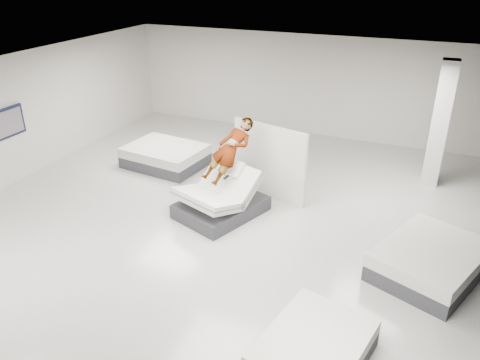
{
  "coord_description": "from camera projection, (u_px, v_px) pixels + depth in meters",
  "views": [
    {
      "loc": [
        3.75,
        -7.5,
        5.36
      ],
      "look_at": [
        0.21,
        0.85,
        1.0
      ],
      "focal_mm": 35.0,
      "sensor_mm": 36.0,
      "label": 1
    }
  ],
  "objects": [
    {
      "name": "flat_bed_left_far",
      "position": [
        165.0,
        156.0,
        13.12
      ],
      "size": [
        2.25,
        1.79,
        0.57
      ],
      "color": "#36373B",
      "rests_on": "floor"
    },
    {
      "name": "divider_panel",
      "position": [
        269.0,
        162.0,
        11.14
      ],
      "size": [
        1.98,
        0.63,
        1.84
      ],
      "primitive_type": "cube",
      "rotation": [
        0.0,
        0.0,
        -0.27
      ],
      "color": "silver",
      "rests_on": "floor"
    },
    {
      "name": "hero_bed",
      "position": [
        220.0,
        200.0,
        10.59
      ],
      "size": [
        1.97,
        2.25,
        1.21
      ],
      "color": "#36373B",
      "rests_on": "floor"
    },
    {
      "name": "room",
      "position": [
        213.0,
        168.0,
        9.17
      ],
      "size": [
        14.0,
        14.04,
        3.2
      ],
      "color": "beige",
      "rests_on": "ground"
    },
    {
      "name": "remote",
      "position": [
        226.0,
        177.0,
        10.15
      ],
      "size": [
        0.1,
        0.15,
        0.08
      ],
      "primitive_type": "cube",
      "rotation": [
        0.35,
        0.0,
        -0.35
      ],
      "color": "black",
      "rests_on": "person"
    },
    {
      "name": "flat_bed_right_near",
      "position": [
        314.0,
        350.0,
        6.71
      ],
      "size": [
        1.65,
        1.99,
        0.48
      ],
      "color": "#36373B",
      "rests_on": "floor"
    },
    {
      "name": "flat_bed_right_far",
      "position": [
        430.0,
        261.0,
        8.61
      ],
      "size": [
        2.24,
        2.53,
        0.58
      ],
      "color": "#36373B",
      "rests_on": "floor"
    },
    {
      "name": "wall_poster",
      "position": [
        8.0,
        123.0,
        11.67
      ],
      "size": [
        0.06,
        0.95,
        0.75
      ],
      "color": "black",
      "rests_on": "wall_left"
    },
    {
      "name": "column",
      "position": [
        439.0,
        125.0,
        11.5
      ],
      "size": [
        0.4,
        0.4,
        3.2
      ],
      "primitive_type": "cube",
      "color": "silver",
      "rests_on": "floor"
    },
    {
      "name": "person",
      "position": [
        230.0,
        161.0,
        10.43
      ],
      "size": [
        1.11,
        1.68,
        1.36
      ],
      "primitive_type": "imported",
      "rotation": [
        0.9,
        0.0,
        -0.35
      ],
      "color": "slate",
      "rests_on": "hero_bed"
    }
  ]
}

